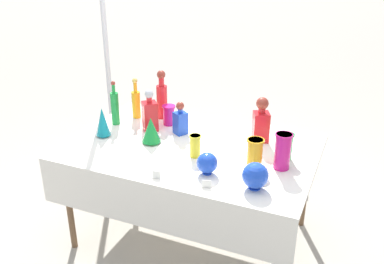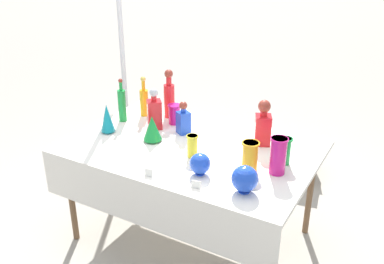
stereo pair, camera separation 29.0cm
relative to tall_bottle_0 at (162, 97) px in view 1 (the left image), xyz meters
The scene contains 21 objects.
ground_plane 1.08m from the tall_bottle_0, 41.46° to the right, with size 40.00×40.00×0.00m, color #A0998C.
display_table 0.62m from the tall_bottle_0, 44.20° to the right, with size 1.67×1.13×0.76m.
tall_bottle_0 is the anchor object (origin of this frame).
tall_bottle_1 0.21m from the tall_bottle_0, 157.91° to the right, with size 0.07×0.07×0.32m.
tall_bottle_2 0.37m from the tall_bottle_0, 136.54° to the right, with size 0.06×0.06×0.34m.
square_decanter_0 0.35m from the tall_bottle_0, 40.38° to the right, with size 0.11×0.11×0.24m.
square_decanter_1 0.26m from the tall_bottle_0, 83.40° to the right, with size 0.14×0.14×0.31m.
square_decanter_2 0.83m from the tall_bottle_0, ahead, with size 0.14×0.14×0.32m.
slender_vase_0 1.02m from the tall_bottle_0, 28.68° to the right, with size 0.11×0.11×0.18m.
slender_vase_1 1.09m from the tall_bottle_0, 16.24° to the right, with size 0.09×0.09×0.18m.
slender_vase_2 0.72m from the tall_bottle_0, 45.63° to the right, with size 0.08×0.08×0.15m.
slender_vase_3 1.14m from the tall_bottle_0, 22.89° to the right, with size 0.11×0.11×0.23m.
slender_vase_4 0.17m from the tall_bottle_0, 43.22° to the right, with size 0.10×0.10×0.15m.
fluted_vase_0 0.47m from the tall_bottle_0, 72.35° to the right, with size 0.13×0.13×0.19m.
fluted_vase_1 0.54m from the tall_bottle_0, 115.11° to the right, with size 0.10×0.10×0.22m.
round_bowl_0 0.95m from the tall_bottle_0, 46.46° to the right, with size 0.13×0.13×0.14m.
round_bowl_1 1.22m from the tall_bottle_0, 37.43° to the right, with size 0.15×0.15×0.16m.
price_tag_left 0.96m from the tall_bottle_0, 65.12° to the right, with size 0.05×0.01×0.05m, color white.
price_tag_center 1.11m from the tall_bottle_0, 49.72° to the right, with size 0.05×0.01×0.04m, color white.
cardboard_box_behind_left 1.40m from the tall_bottle_0, 50.45° to the left, with size 0.54×0.51×0.37m.
canopy_pole 0.83m from the tall_bottle_0, 153.36° to the left, with size 0.18×0.18×2.22m.
Camera 1 is at (1.05, -2.43, 2.05)m, focal length 40.00 mm.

